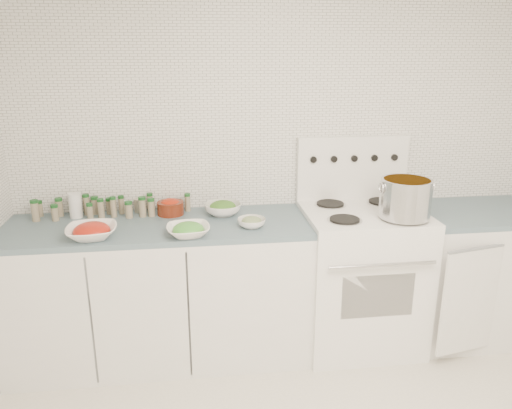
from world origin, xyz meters
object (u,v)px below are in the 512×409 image
stove (360,273)px  stock_pot (406,197)px  bowl_snowpea (188,230)px  bowl_tomato (92,231)px

stove → stock_pot: 0.63m
stock_pot → bowl_snowpea: 1.31m
stock_pot → bowl_snowpea: (-1.30, -0.03, -0.14)m
bowl_tomato → bowl_snowpea: (0.54, -0.04, -0.00)m
stove → stock_pot: stove is taller
bowl_tomato → stove: bearing=6.2°
stock_pot → stove: bearing=135.4°
bowl_snowpea → stock_pot: bearing=1.4°
stove → stock_pot: bearing=-44.6°
bowl_tomato → bowl_snowpea: 0.54m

